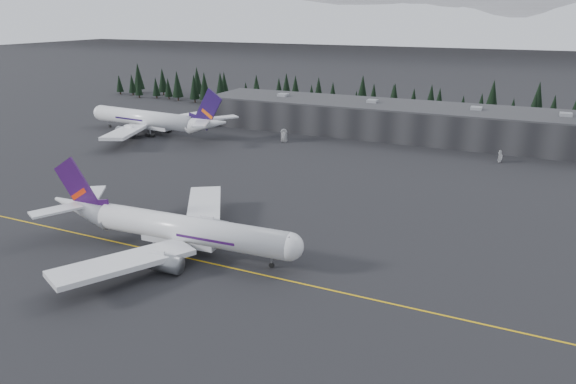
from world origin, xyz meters
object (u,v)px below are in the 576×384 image
at_px(jet_parked, 155,120).
at_px(gse_vehicle_b, 500,160).
at_px(jet_main, 170,227).
at_px(terminal, 396,120).
at_px(gse_vehicle_a, 284,140).

bearing_deg(jet_parked, gse_vehicle_b, -169.10).
bearing_deg(jet_main, jet_parked, 126.61).
bearing_deg(terminal, gse_vehicle_b, -31.63).
xyz_separation_m(gse_vehicle_a, gse_vehicle_b, (77.16, 3.85, -0.02)).
height_order(terminal, jet_main, jet_main).
bearing_deg(gse_vehicle_a, terminal, 38.04).
relative_size(jet_main, jet_parked, 0.86).
distance_m(jet_main, gse_vehicle_a, 97.24).
distance_m(terminal, jet_main, 126.07).
distance_m(jet_main, jet_parked, 111.70).
xyz_separation_m(terminal, gse_vehicle_a, (-35.91, -29.26, -5.58)).
distance_m(jet_parked, gse_vehicle_b, 131.23).
relative_size(jet_parked, gse_vehicle_b, 17.01).
bearing_deg(terminal, jet_parked, -156.58).
relative_size(terminal, jet_main, 2.66).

